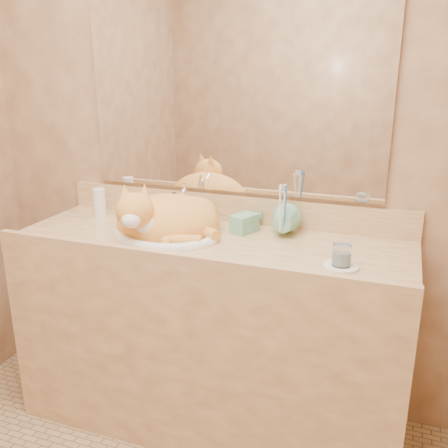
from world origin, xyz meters
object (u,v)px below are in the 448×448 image
(vanity_counter, at_px, (210,333))
(water_glass, at_px, (342,255))
(toothbrush_cup, at_px, (282,226))
(sink_basin, at_px, (166,220))
(cat, at_px, (164,217))
(soap_dispenser, at_px, (235,215))

(vanity_counter, relative_size, water_glass, 21.09)
(vanity_counter, distance_m, toothbrush_cup, 0.56)
(sink_basin, distance_m, cat, 0.03)
(cat, height_order, soap_dispenser, cat)
(water_glass, bearing_deg, toothbrush_cup, 140.13)
(water_glass, bearing_deg, sink_basin, 172.03)
(vanity_counter, bearing_deg, water_glass, -12.61)
(soap_dispenser, relative_size, water_glass, 2.20)
(sink_basin, height_order, cat, cat)
(soap_dispenser, bearing_deg, water_glass, -2.01)
(cat, bearing_deg, sink_basin, -67.98)
(vanity_counter, xyz_separation_m, soap_dispenser, (0.08, 0.09, 0.51))
(cat, height_order, water_glass, cat)
(toothbrush_cup, distance_m, water_glass, 0.34)
(vanity_counter, distance_m, cat, 0.53)
(sink_basin, bearing_deg, vanity_counter, 2.30)
(soap_dispenser, xyz_separation_m, toothbrush_cup, (0.19, 0.01, -0.03))
(water_glass, bearing_deg, vanity_counter, 167.39)
(cat, bearing_deg, soap_dispenser, -5.68)
(soap_dispenser, bearing_deg, vanity_counter, -108.92)
(vanity_counter, bearing_deg, soap_dispenser, 48.32)
(sink_basin, relative_size, soap_dispenser, 2.64)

